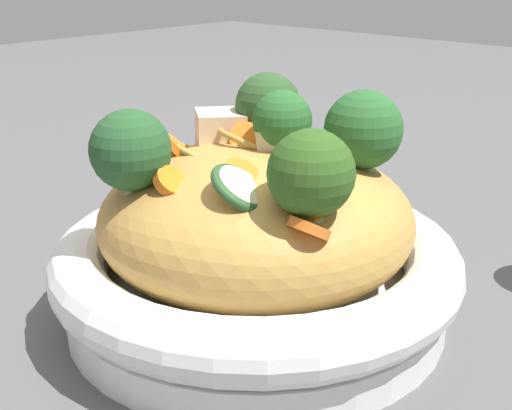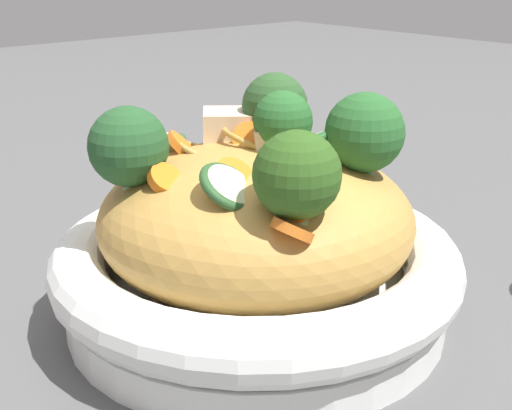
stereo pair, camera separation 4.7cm
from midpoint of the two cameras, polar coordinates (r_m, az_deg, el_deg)
ground_plane at (r=0.50m, az=-2.70°, el=-8.94°), size 3.00×3.00×0.00m
serving_bowl at (r=0.49m, az=-2.76°, el=-5.60°), size 0.28×0.28×0.06m
noodle_heap at (r=0.47m, az=-2.84°, el=-1.12°), size 0.21×0.21×0.11m
broccoli_florets at (r=0.44m, az=-1.86°, el=5.39°), size 0.18×0.19×0.07m
carrot_coins at (r=0.43m, az=-4.50°, el=2.36°), size 0.16×0.10×0.04m
zucchini_slices at (r=0.46m, az=-3.62°, el=3.73°), size 0.17×0.13×0.05m
chicken_chunks at (r=0.49m, az=-4.41°, el=5.50°), size 0.12×0.10×0.04m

